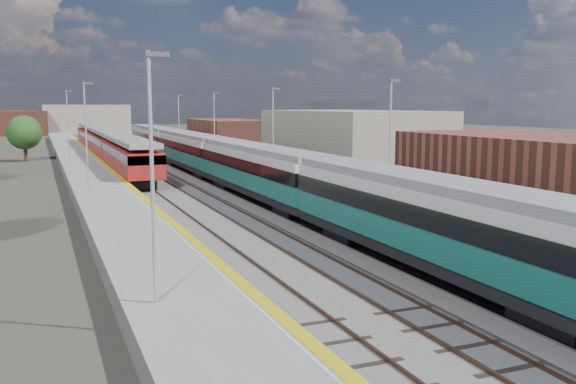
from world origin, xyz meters
TOP-DOWN VIEW (x-y plane):
  - ground at (0.00, 50.00)m, footprint 320.00×320.00m
  - ballast_bed at (-2.25, 52.50)m, footprint 10.50×155.00m
  - tracks at (-1.65, 54.18)m, footprint 8.96×160.00m
  - platform_right at (5.28, 52.49)m, footprint 4.70×155.00m
  - platform_left at (-9.05, 52.49)m, footprint 4.30×155.00m
  - buildings at (-18.12, 138.60)m, footprint 72.00×185.50m
  - green_train at (1.50, 42.01)m, footprint 3.07×85.26m
  - red_train at (-5.50, 68.31)m, footprint 3.01×61.07m
  - tree_c at (-14.82, 72.16)m, footprint 4.20×4.20m
  - tree_d at (23.40, 61.57)m, footprint 4.32×4.32m

SIDE VIEW (x-z plane):
  - ground at x=0.00m, z-range 0.00..0.00m
  - ballast_bed at x=-2.25m, z-range 0.00..0.06m
  - tracks at x=-1.65m, z-range 0.02..0.19m
  - platform_left at x=-9.05m, z-range -3.74..4.78m
  - platform_right at x=5.28m, z-range -3.72..4.80m
  - red_train at x=-5.50m, z-range 0.35..4.15m
  - green_train at x=1.50m, z-range 0.69..4.07m
  - tree_c at x=-14.82m, z-range 0.73..6.42m
  - tree_d at x=23.40m, z-range 0.75..6.61m
  - buildings at x=-18.12m, z-range -9.30..30.70m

